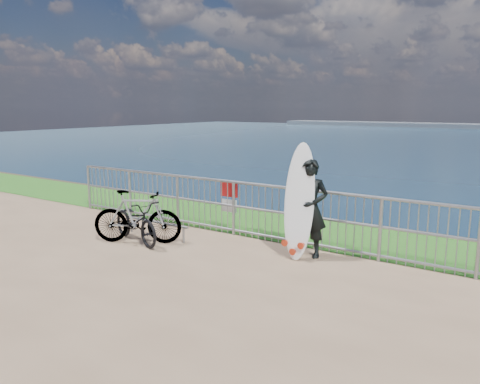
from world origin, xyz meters
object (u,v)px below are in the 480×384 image
Objects in this scene: surfer at (310,208)px; bicycle_near at (136,221)px; surfboard at (299,205)px; bicycle_far at (137,217)px.

surfer is 3.37m from bicycle_near.
surfboard is 1.26× the size of bicycle_near.
surfer is at bearing 53.91° from surfboard.
bicycle_near is 0.12m from bicycle_far.
surfboard is 3.14m from bicycle_far.
surfer is 1.08× the size of bicycle_near.
bicycle_near is at bearing 44.37° from bicycle_far.
surfboard is at bearing -100.88° from bicycle_far.
surfer is 1.00× the size of bicycle_far.
surfboard is at bearing -56.05° from bicycle_near.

